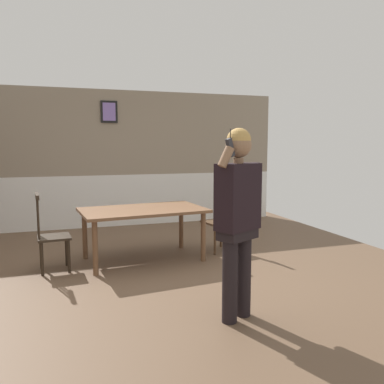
{
  "coord_description": "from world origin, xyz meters",
  "views": [
    {
      "loc": [
        -1.01,
        -4.76,
        1.63
      ],
      "look_at": [
        0.28,
        -0.87,
        1.14
      ],
      "focal_mm": 36.84,
      "sensor_mm": 36.0,
      "label": 1
    }
  ],
  "objects_px": {
    "chair_near_window": "(51,235)",
    "chair_by_doorway": "(220,220)",
    "dining_table": "(143,214)",
    "person_figure": "(238,210)"
  },
  "relations": [
    {
      "from": "chair_near_window",
      "to": "chair_by_doorway",
      "type": "distance_m",
      "value": 2.48
    },
    {
      "from": "chair_near_window",
      "to": "dining_table",
      "type": "bearing_deg",
      "value": 90.99
    },
    {
      "from": "dining_table",
      "to": "chair_near_window",
      "type": "relative_size",
      "value": 1.76
    },
    {
      "from": "chair_near_window",
      "to": "chair_by_doorway",
      "type": "bearing_deg",
      "value": 91.09
    },
    {
      "from": "dining_table",
      "to": "chair_by_doorway",
      "type": "distance_m",
      "value": 1.25
    },
    {
      "from": "chair_by_doorway",
      "to": "person_figure",
      "type": "height_order",
      "value": "person_figure"
    },
    {
      "from": "dining_table",
      "to": "person_figure",
      "type": "height_order",
      "value": "person_figure"
    },
    {
      "from": "chair_by_doorway",
      "to": "person_figure",
      "type": "relative_size",
      "value": 0.58
    },
    {
      "from": "chair_near_window",
      "to": "chair_by_doorway",
      "type": "height_order",
      "value": "chair_by_doorway"
    },
    {
      "from": "dining_table",
      "to": "chair_by_doorway",
      "type": "bearing_deg",
      "value": 5.99
    }
  ]
}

